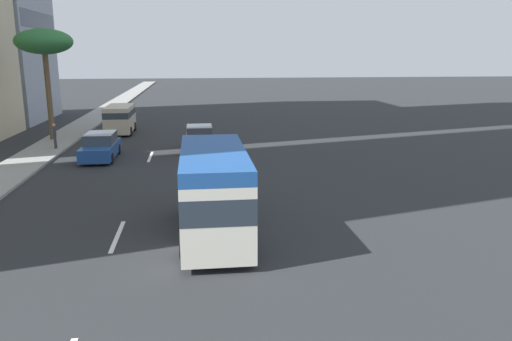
# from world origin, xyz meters

# --- Properties ---
(ground_plane) EXTENTS (198.00, 198.00, 0.00)m
(ground_plane) POSITION_xyz_m (31.50, 0.00, 0.00)
(ground_plane) COLOR #26282B
(sidewalk_right) EXTENTS (162.00, 2.70, 0.15)m
(sidewalk_right) POSITION_xyz_m (31.50, 7.22, 0.07)
(sidewalk_right) COLOR gray
(sidewalk_right) RESTS_ON ground_plane
(lane_stripe_mid) EXTENTS (3.20, 0.16, 0.01)m
(lane_stripe_mid) POSITION_xyz_m (12.27, 0.00, 0.01)
(lane_stripe_mid) COLOR silver
(lane_stripe_mid) RESTS_ON ground_plane
(lane_stripe_far) EXTENTS (3.20, 0.16, 0.01)m
(lane_stripe_far) POSITION_xyz_m (26.44, 0.00, 0.01)
(lane_stripe_far) COLOR silver
(lane_stripe_far) RESTS_ON ground_plane
(car_lead) EXTENTS (4.72, 1.92, 1.60)m
(car_lead) POSITION_xyz_m (26.25, 3.00, 0.76)
(car_lead) COLOR #1E478C
(car_lead) RESTS_ON ground_plane
(van_second) EXTENTS (4.73, 2.14, 2.26)m
(van_second) POSITION_xyz_m (36.44, 3.22, 1.30)
(van_second) COLOR beige
(van_second) RESTS_ON ground_plane
(car_third) EXTENTS (4.12, 1.89, 1.70)m
(car_third) POSITION_xyz_m (28.22, -3.16, 0.80)
(car_third) COLOR #A51E1E
(car_third) RESTS_ON ground_plane
(minibus_fourth) EXTENTS (6.85, 2.41, 3.13)m
(minibus_fourth) POSITION_xyz_m (12.01, -3.49, 1.71)
(minibus_fourth) COLOR silver
(minibus_fourth) RESTS_ON ground_plane
(pedestrian_near_lamp) EXTENTS (0.37, 0.30, 1.69)m
(pedestrian_near_lamp) POSITION_xyz_m (29.38, 6.53, 1.08)
(pedestrian_near_lamp) COLOR #333338
(pedestrian_near_lamp) RESTS_ON sidewalk_right
(palm_tree) EXTENTS (4.04, 4.04, 8.01)m
(palm_tree) POSITION_xyz_m (33.33, 7.75, 7.13)
(palm_tree) COLOR brown
(palm_tree) RESTS_ON sidewalk_right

